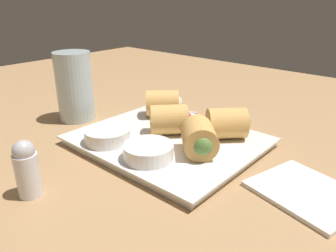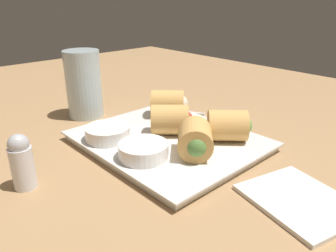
# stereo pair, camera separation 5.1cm
# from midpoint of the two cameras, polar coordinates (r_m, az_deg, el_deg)

# --- Properties ---
(table_surface) EXTENTS (1.80, 1.40, 0.02)m
(table_surface) POSITION_cam_midpoint_polar(r_m,az_deg,el_deg) (0.53, 4.53, -6.15)
(table_surface) COLOR #A87F54
(table_surface) RESTS_ON ground
(serving_plate) EXTENTS (0.29, 0.24, 0.01)m
(serving_plate) POSITION_cam_midpoint_polar(r_m,az_deg,el_deg) (0.55, 2.63, -2.72)
(serving_plate) COLOR silver
(serving_plate) RESTS_ON table_surface
(roll_front_left) EXTENTS (0.08, 0.08, 0.05)m
(roll_front_left) POSITION_cam_midpoint_polar(r_m,az_deg,el_deg) (0.55, 3.36, 1.06)
(roll_front_left) COLOR #DBA356
(roll_front_left) RESTS_ON serving_plate
(roll_front_right) EXTENTS (0.08, 0.08, 0.05)m
(roll_front_right) POSITION_cam_midpoint_polar(r_m,az_deg,el_deg) (0.64, 2.59, 3.94)
(roll_front_right) COLOR #DBA356
(roll_front_right) RESTS_ON serving_plate
(roll_back_left) EXTENTS (0.08, 0.08, 0.05)m
(roll_back_left) POSITION_cam_midpoint_polar(r_m,az_deg,el_deg) (0.48, 7.95, -2.44)
(roll_back_left) COLOR #DBA356
(roll_back_left) RESTS_ON serving_plate
(roll_back_right) EXTENTS (0.08, 0.08, 0.05)m
(roll_back_right) POSITION_cam_midpoint_polar(r_m,az_deg,el_deg) (0.54, 13.38, 0.03)
(roll_back_right) COLOR #DBA356
(roll_back_right) RESTS_ON serving_plate
(dipping_bowl_near) EXTENTS (0.07, 0.07, 0.02)m
(dipping_bowl_near) POSITION_cam_midpoint_polar(r_m,az_deg,el_deg) (0.48, -1.28, -4.25)
(dipping_bowl_near) COLOR white
(dipping_bowl_near) RESTS_ON serving_plate
(dipping_bowl_far) EXTENTS (0.07, 0.07, 0.02)m
(dipping_bowl_far) POSITION_cam_midpoint_polar(r_m,az_deg,el_deg) (0.54, -7.82, -1.17)
(dipping_bowl_far) COLOR white
(dipping_bowl_far) RESTS_ON serving_plate
(spoon) EXTENTS (0.18, 0.10, 0.01)m
(spoon) POSITION_cam_midpoint_polar(r_m,az_deg,el_deg) (0.69, 10.76, 1.93)
(spoon) COLOR silver
(spoon) RESTS_ON table_surface
(napkin) EXTENTS (0.15, 0.14, 0.01)m
(napkin) POSITION_cam_midpoint_polar(r_m,az_deg,el_deg) (0.45, 25.07, -11.74)
(napkin) COLOR silver
(napkin) RESTS_ON table_surface
(drinking_glass) EXTENTS (0.07, 0.07, 0.14)m
(drinking_glass) POSITION_cam_midpoint_polar(r_m,az_deg,el_deg) (0.68, -12.41, 7.10)
(drinking_glass) COLOR silver
(drinking_glass) RESTS_ON table_surface
(salt_shaker) EXTENTS (0.03, 0.03, 0.08)m
(salt_shaker) POSITION_cam_midpoint_polar(r_m,az_deg,el_deg) (0.45, -21.25, -5.85)
(salt_shaker) COLOR silver
(salt_shaker) RESTS_ON table_surface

